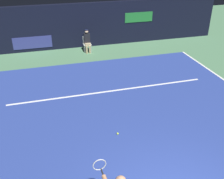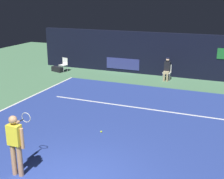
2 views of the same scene
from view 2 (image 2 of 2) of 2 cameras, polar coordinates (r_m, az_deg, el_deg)
ground_plane at (r=11.68m, az=2.64°, el=-6.47°), size 33.88×33.88×0.00m
court_surface at (r=11.68m, az=2.64°, el=-6.45°), size 10.84×10.61×0.01m
line_sideline_right at (r=14.27m, az=-18.11°, el=-2.85°), size 0.10×10.61×0.01m
line_service at (r=13.32m, az=5.36°, el=-3.46°), size 8.46×0.10×0.01m
back_wall at (r=18.70m, az=11.02°, el=6.32°), size 17.39×0.33×2.60m
tennis_player at (r=8.52m, az=-17.51°, el=-9.26°), size 0.64×0.93×1.73m
line_judge_on_chair at (r=17.79m, az=10.21°, el=3.81°), size 0.44×0.53×1.32m
courtside_chair_near at (r=19.96m, az=-8.96°, el=4.75°), size 0.51×0.49×0.88m
tennis_ball at (r=10.96m, az=-2.03°, el=-7.85°), size 0.07×0.07×0.07m
equipment_bag at (r=20.04m, az=-10.14°, el=3.74°), size 0.90×0.55×0.32m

